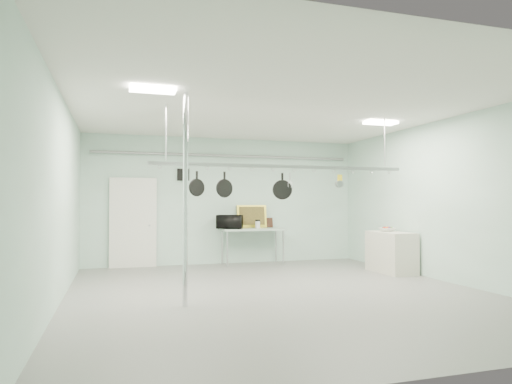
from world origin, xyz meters
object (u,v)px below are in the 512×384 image
object	(u,v)px
coffee_canister	(258,225)
skillet_mid	(224,185)
chrome_pole	(185,199)
prep_table	(253,231)
pot_rack	(284,165)
microwave	(230,222)
side_cabinet	(391,252)
skillet_right	(282,186)
fruit_bowl	(387,230)
skillet_left	(197,183)

from	to	relation	value
coffee_canister	skillet_mid	size ratio (longest dim) A/B	0.39
chrome_pole	prep_table	distance (m)	4.85
pot_rack	microwave	xyz separation A→B (m)	(-0.20, 3.28, -1.15)
side_cabinet	microwave	xyz separation A→B (m)	(-3.15, 2.18, 0.62)
microwave	coffee_canister	size ratio (longest dim) A/B	3.48
skillet_right	fruit_bowl	bearing A→B (deg)	38.57
skillet_mid	microwave	bearing A→B (deg)	59.54
coffee_canister	skillet_mid	xyz separation A→B (m)	(-1.63, -3.32, 0.87)
pot_rack	skillet_right	distance (m)	0.38
chrome_pole	skillet_left	distance (m)	1.00
skillet_right	pot_rack	bearing A→B (deg)	15.73
fruit_bowl	skillet_left	bearing A→B (deg)	-164.51
chrome_pole	fruit_bowl	xyz separation A→B (m)	(4.86, 2.16, -0.66)
chrome_pole	skillet_right	size ratio (longest dim) A/B	6.91
coffee_canister	skillet_left	distance (m)	4.03
skillet_left	skillet_right	xyz separation A→B (m)	(1.55, 0.00, -0.02)
microwave	skillet_left	distance (m)	3.65
pot_rack	coffee_canister	size ratio (longest dim) A/B	27.24
prep_table	pot_rack	size ratio (longest dim) A/B	0.33
fruit_bowl	skillet_left	size ratio (longest dim) A/B	0.83
coffee_canister	skillet_mid	world-z (taller)	skillet_mid
side_cabinet	skillet_left	distance (m)	4.87
chrome_pole	microwave	bearing A→B (deg)	67.82
chrome_pole	pot_rack	bearing A→B (deg)	25.35
microwave	pot_rack	bearing A→B (deg)	117.28
coffee_canister	fruit_bowl	world-z (taller)	coffee_canister
prep_table	coffee_canister	xyz separation A→B (m)	(0.14, 0.02, 0.16)
prep_table	microwave	world-z (taller)	microwave
pot_rack	microwave	size ratio (longest dim) A/B	7.82
pot_rack	skillet_left	xyz separation A→B (m)	(-1.58, 0.00, -0.35)
chrome_pole	coffee_canister	distance (m)	4.91
prep_table	skillet_mid	distance (m)	3.77
coffee_canister	skillet_left	size ratio (longest dim) A/B	0.43
side_cabinet	coffee_canister	size ratio (longest dim) A/B	6.81
skillet_left	pot_rack	bearing A→B (deg)	-20.69
pot_rack	coffee_canister	xyz separation A→B (m)	(0.54, 3.32, -1.24)
pot_rack	skillet_right	xyz separation A→B (m)	(-0.03, 0.00, -0.38)
skillet_mid	fruit_bowl	bearing A→B (deg)	2.10
coffee_canister	skillet_right	world-z (taller)	skillet_right
side_cabinet	pot_rack	xyz separation A→B (m)	(-2.95, -1.10, 1.78)
skillet_mid	prep_table	bearing A→B (deg)	50.49
microwave	skillet_right	distance (m)	3.37
side_cabinet	fruit_bowl	world-z (taller)	fruit_bowl
pot_rack	skillet_left	size ratio (longest dim) A/B	11.60
prep_table	skillet_right	distance (m)	3.48
microwave	coffee_canister	bearing A→B (deg)	-152.96
prep_table	microwave	xyz separation A→B (m)	(-0.60, -0.02, 0.24)
side_cabinet	coffee_canister	xyz separation A→B (m)	(-2.41, 2.22, 0.54)
coffee_canister	side_cabinet	bearing A→B (deg)	-42.61
chrome_pole	pot_rack	xyz separation A→B (m)	(1.90, 0.90, 0.63)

